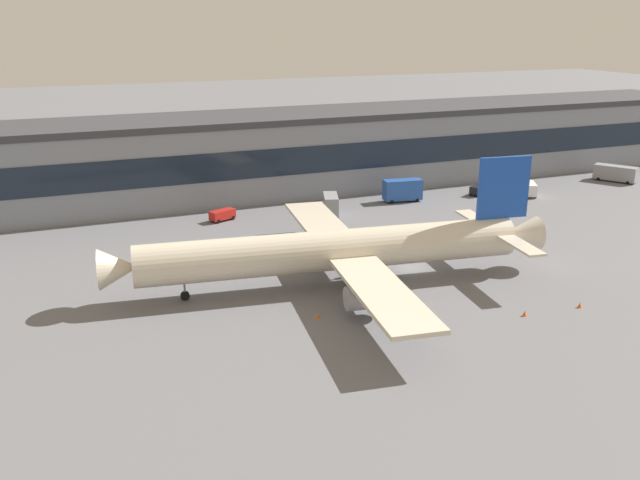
# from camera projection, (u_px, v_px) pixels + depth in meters

# --- Properties ---
(ground_plane) EXTENTS (600.00, 600.00, 0.00)m
(ground_plane) POSITION_uv_depth(u_px,v_px,m) (412.00, 268.00, 93.63)
(ground_plane) COLOR slate
(terminal_building) EXTENTS (194.50, 19.59, 15.42)m
(terminal_building) POSITION_uv_depth(u_px,v_px,m) (291.00, 151.00, 134.23)
(terminal_building) COLOR gray
(terminal_building) RESTS_ON ground_plane
(airliner) EXTENTS (57.69, 49.66, 15.72)m
(airliner) POSITION_uv_depth(u_px,v_px,m) (339.00, 250.00, 86.10)
(airliner) COLOR beige
(airliner) RESTS_ON ground_plane
(follow_me_car) EXTENTS (4.79, 3.44, 1.85)m
(follow_me_car) POSITION_uv_depth(u_px,v_px,m) (222.00, 215.00, 115.12)
(follow_me_car) COLOR red
(follow_me_car) RESTS_ON ground_plane
(baggage_tug) EXTENTS (4.12, 3.48, 1.85)m
(baggage_tug) POSITION_uv_depth(u_px,v_px,m) (478.00, 190.00, 131.82)
(baggage_tug) COLOR black
(baggage_tug) RESTS_ON ground_plane
(crew_van) EXTENTS (4.40, 5.62, 2.55)m
(crew_van) POSITION_uv_depth(u_px,v_px,m) (529.00, 188.00, 131.28)
(crew_van) COLOR white
(crew_van) RESTS_ON ground_plane
(fuel_truck) EXTENTS (6.75, 8.63, 3.35)m
(fuel_truck) POSITION_uv_depth(u_px,v_px,m) (615.00, 173.00, 142.86)
(fuel_truck) COLOR gray
(fuel_truck) RESTS_ON ground_plane
(stair_truck) EXTENTS (4.25, 6.46, 3.55)m
(stair_truck) POSITION_uv_depth(u_px,v_px,m) (331.00, 204.00, 118.45)
(stair_truck) COLOR gray
(stair_truck) RESTS_ON ground_plane
(catering_truck) EXTENTS (7.49, 3.59, 4.15)m
(catering_truck) POSITION_uv_depth(u_px,v_px,m) (402.00, 189.00, 127.01)
(catering_truck) COLOR #2651A5
(catering_truck) RESTS_ON ground_plane
(traffic_cone_0) EXTENTS (0.51, 0.51, 0.64)m
(traffic_cone_0) POSITION_uv_depth(u_px,v_px,m) (412.00, 298.00, 82.80)
(traffic_cone_0) COLOR #F2590C
(traffic_cone_0) RESTS_ON ground_plane
(traffic_cone_1) EXTENTS (0.52, 0.52, 0.65)m
(traffic_cone_1) POSITION_uv_depth(u_px,v_px,m) (580.00, 305.00, 80.68)
(traffic_cone_1) COLOR #F2590C
(traffic_cone_1) RESTS_ON ground_plane
(traffic_cone_2) EXTENTS (0.54, 0.54, 0.68)m
(traffic_cone_2) POSITION_uv_depth(u_px,v_px,m) (317.00, 315.00, 77.84)
(traffic_cone_2) COLOR #F2590C
(traffic_cone_2) RESTS_ON ground_plane
(traffic_cone_3) EXTENTS (0.52, 0.52, 0.65)m
(traffic_cone_3) POSITION_uv_depth(u_px,v_px,m) (525.00, 313.00, 78.41)
(traffic_cone_3) COLOR #F2590C
(traffic_cone_3) RESTS_ON ground_plane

